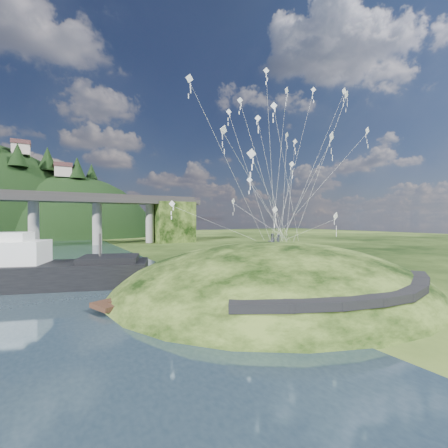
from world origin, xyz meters
TOP-DOWN VIEW (x-y plane):
  - ground at (0.00, 0.00)m, footprint 320.00×320.00m
  - grass_hill at (8.00, 2.00)m, footprint 36.00×32.00m
  - footpath at (7.46, -9.74)m, footprint 22.29×5.84m
  - work_barge at (-14.42, 15.43)m, footprint 23.60×13.30m
  - wooden_dock at (-2.47, 5.02)m, footprint 15.81×8.00m
  - kite_flyers at (9.13, 3.46)m, footprint 1.91×0.93m
  - kite_swarm at (8.95, 2.26)m, footprint 21.30×15.63m

SIDE VIEW (x-z plane):
  - grass_hill at x=8.00m, z-range -8.00..5.00m
  - ground at x=0.00m, z-range 0.00..0.00m
  - wooden_dock at x=-2.47m, z-range -0.07..1.07m
  - work_barge at x=-14.42m, z-range -1.99..5.99m
  - footpath at x=7.46m, z-range 1.67..2.50m
  - kite_flyers at x=9.13m, z-range 4.92..6.86m
  - kite_swarm at x=8.95m, z-range 7.37..25.64m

